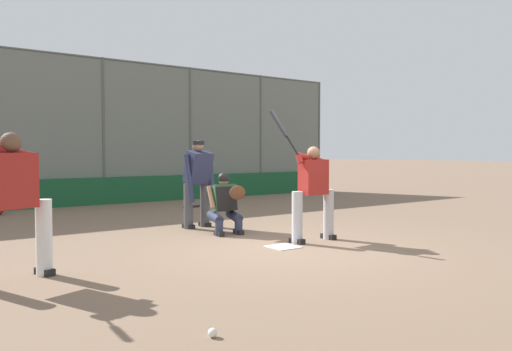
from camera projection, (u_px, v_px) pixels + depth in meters
The scene contains 11 objects.
ground_plane at pixel (283, 247), 7.58m from camera, with size 160.00×160.00×0.00m, color #7A604C.
home_plate_marker at pixel (283, 247), 7.58m from camera, with size 0.43×0.43×0.01m, color white.
backstop_fence at pixel (103, 128), 13.89m from camera, with size 16.48×0.08×4.08m.
padding_wall at pixel (105, 191), 13.88m from camera, with size 16.07×0.18×0.75m, color #19512D.
bleachers_beyond at pixel (154, 176), 17.90m from camera, with size 11.48×3.05×1.80m.
batter_at_plate at pixel (313, 190), 8.06m from camera, with size 1.01×0.61×2.13m.
catcher_behind_plate at pixel (226, 202), 8.80m from camera, with size 0.59×0.73×1.09m.
umpire_home at pixel (198, 181), 9.52m from camera, with size 0.67×0.46×1.67m.
batter_on_deck at pixel (11, 200), 5.51m from camera, with size 1.17×0.55×2.28m.
spare_bat_near_backstop at pixel (193, 206), 13.05m from camera, with size 0.90×0.26×0.07m.
baseball_loose at pixel (213, 333), 3.88m from camera, with size 0.07×0.07×0.07m, color white.
Camera 1 is at (4.77, 5.84, 1.44)m, focal length 35.00 mm.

